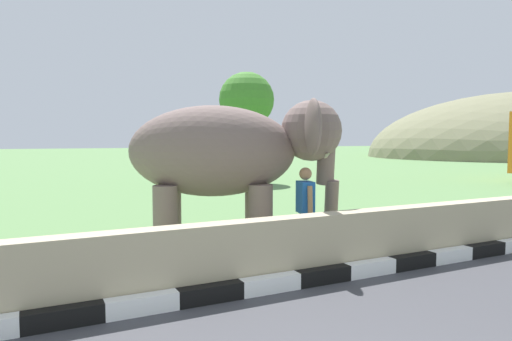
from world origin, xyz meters
TOP-DOWN VIEW (x-y plane):
  - striped_curb at (-0.35, 3.96)m, footprint 16.20×0.20m
  - barrier_parapet at (2.00, 4.26)m, footprint 28.00×0.36m
  - elephant at (1.44, 6.27)m, footprint 4.06×3.11m
  - person_handler at (2.51, 5.42)m, footprint 0.33×0.67m
  - tree_distant at (7.83, 19.21)m, footprint 2.76×2.76m

SIDE VIEW (x-z plane):
  - striped_curb at x=-0.35m, z-range 0.00..0.24m
  - barrier_parapet at x=2.00m, z-range 0.00..1.00m
  - person_handler at x=2.51m, z-range 0.10..1.75m
  - elephant at x=1.44m, z-range 0.44..3.35m
  - tree_distant at x=7.83m, z-range 1.32..6.81m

